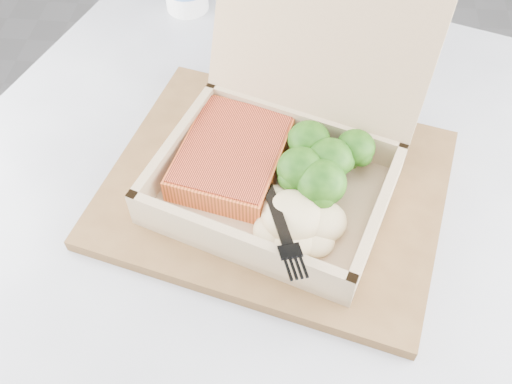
# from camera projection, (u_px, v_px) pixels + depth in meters

# --- Properties ---
(floor) EXTENTS (4.00, 4.00, 0.00)m
(floor) POSITION_uv_depth(u_px,v_px,m) (135.00, 245.00, 1.45)
(floor) COLOR gray
(floor) RESTS_ON ground
(cafe_table) EXTENTS (0.98, 0.98, 0.72)m
(cafe_table) POSITION_uv_depth(u_px,v_px,m) (275.00, 274.00, 0.79)
(cafe_table) COLOR black
(cafe_table) RESTS_ON floor
(serving_tray) EXTENTS (0.42, 0.37, 0.02)m
(serving_tray) POSITION_uv_depth(u_px,v_px,m) (275.00, 187.00, 0.63)
(serving_tray) COLOR brown
(serving_tray) RESTS_ON cafe_table
(takeout_container) EXTENTS (0.30, 0.31, 0.22)m
(takeout_container) POSITION_uv_depth(u_px,v_px,m) (289.00, 136.00, 0.60)
(takeout_container) COLOR tan
(takeout_container) RESTS_ON serving_tray
(salmon_fillet) EXTENTS (0.13, 0.16, 0.03)m
(salmon_fillet) POSITION_uv_depth(u_px,v_px,m) (232.00, 156.00, 0.62)
(salmon_fillet) COLOR orange
(salmon_fillet) RESTS_ON takeout_container
(broccoli_pile) EXTENTS (0.12, 0.12, 0.04)m
(broccoli_pile) POSITION_uv_depth(u_px,v_px,m) (329.00, 165.00, 0.60)
(broccoli_pile) COLOR #3C7E1C
(broccoli_pile) RESTS_ON takeout_container
(mashed_potatoes) EXTENTS (0.10, 0.09, 0.03)m
(mashed_potatoes) POSITION_uv_depth(u_px,v_px,m) (292.00, 216.00, 0.57)
(mashed_potatoes) COLOR #FBE0A2
(mashed_potatoes) RESTS_ON takeout_container
(plastic_fork) EXTENTS (0.06, 0.14, 0.02)m
(plastic_fork) POSITION_uv_depth(u_px,v_px,m) (271.00, 194.00, 0.57)
(plastic_fork) COLOR black
(plastic_fork) RESTS_ON mashed_potatoes
(receipt) EXTENTS (0.09, 0.14, 0.00)m
(receipt) POSITION_uv_depth(u_px,v_px,m) (321.00, 91.00, 0.74)
(receipt) COLOR white
(receipt) RESTS_ON cafe_table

